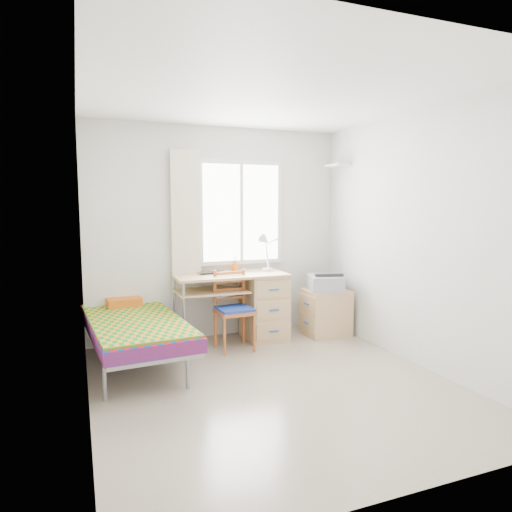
{
  "coord_description": "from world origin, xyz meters",
  "views": [
    {
      "loc": [
        -1.63,
        -3.7,
        1.66
      ],
      "look_at": [
        0.04,
        0.55,
        1.14
      ],
      "focal_mm": 32.0,
      "sensor_mm": 36.0,
      "label": 1
    }
  ],
  "objects": [
    {
      "name": "book",
      "position": [
        -0.2,
        1.38,
        0.59
      ],
      "size": [
        0.24,
        0.29,
        0.02
      ],
      "primitive_type": "imported",
      "rotation": [
        0.0,
        0.0,
        0.22
      ],
      "color": "gray",
      "rests_on": "desk"
    },
    {
      "name": "ceiling",
      "position": [
        0.0,
        0.0,
        2.6
      ],
      "size": [
        3.5,
        3.5,
        0.0
      ],
      "primitive_type": "plane",
      "rotation": [
        3.14,
        0.0,
        0.0
      ],
      "color": "white",
      "rests_on": "wall_back"
    },
    {
      "name": "printer",
      "position": [
        1.24,
        1.25,
        0.68
      ],
      "size": [
        0.5,
        0.55,
        0.2
      ],
      "rotation": [
        0.0,
        0.0,
        -0.28
      ],
      "color": "#929399",
      "rests_on": "cabinet"
    },
    {
      "name": "window",
      "position": [
        0.3,
        1.73,
        1.55
      ],
      "size": [
        1.1,
        0.04,
        1.3
      ],
      "color": "white",
      "rests_on": "wall_back"
    },
    {
      "name": "chair",
      "position": [
        0.0,
        1.17,
        0.51
      ],
      "size": [
        0.41,
        0.41,
        0.91
      ],
      "rotation": [
        0.0,
        0.0,
        0.05
      ],
      "color": "#AA4620",
      "rests_on": "floor"
    },
    {
      "name": "wall_right",
      "position": [
        1.6,
        0.0,
        1.3
      ],
      "size": [
        0.0,
        3.5,
        3.5
      ],
      "primitive_type": "plane",
      "rotation": [
        1.57,
        0.0,
        -1.57
      ],
      "color": "silver",
      "rests_on": "ground"
    },
    {
      "name": "cabinet",
      "position": [
        1.27,
        1.26,
        0.29
      ],
      "size": [
        0.55,
        0.49,
        0.58
      ],
      "rotation": [
        0.0,
        0.0,
        -0.04
      ],
      "color": "tan",
      "rests_on": "floor"
    },
    {
      "name": "pen_cup",
      "position": [
        0.15,
        1.54,
        0.89
      ],
      "size": [
        0.11,
        0.11,
        0.11
      ],
      "primitive_type": "cylinder",
      "rotation": [
        0.0,
        0.0,
        -0.28
      ],
      "color": "#CC4D16",
      "rests_on": "desk"
    },
    {
      "name": "bed",
      "position": [
        -1.12,
        1.12,
        0.4
      ],
      "size": [
        1.05,
        1.98,
        0.83
      ],
      "rotation": [
        0.0,
        0.0,
        0.08
      ],
      "color": "gray",
      "rests_on": "floor"
    },
    {
      "name": "floating_shelf",
      "position": [
        1.49,
        1.4,
        2.15
      ],
      "size": [
        0.2,
        0.32,
        0.03
      ],
      "primitive_type": "cube",
      "color": "white",
      "rests_on": "wall_right"
    },
    {
      "name": "laptop",
      "position": [
        -0.15,
        1.48,
        0.84
      ],
      "size": [
        0.4,
        0.33,
        0.03
      ],
      "primitive_type": "imported",
      "rotation": [
        0.0,
        0.0,
        0.39
      ],
      "color": "black",
      "rests_on": "desk"
    },
    {
      "name": "desk",
      "position": [
        0.41,
        1.41,
        0.45
      ],
      "size": [
        1.34,
        0.63,
        0.83
      ],
      "rotation": [
        0.0,
        0.0,
        -0.02
      ],
      "color": "tan",
      "rests_on": "floor"
    },
    {
      "name": "wall_back",
      "position": [
        0.0,
        1.75,
        1.3
      ],
      "size": [
        3.2,
        0.0,
        3.2
      ],
      "primitive_type": "plane",
      "rotation": [
        1.57,
        0.0,
        0.0
      ],
      "color": "silver",
      "rests_on": "ground"
    },
    {
      "name": "wall_left",
      "position": [
        -1.6,
        0.0,
        1.3
      ],
      "size": [
        0.0,
        3.5,
        3.5
      ],
      "primitive_type": "plane",
      "rotation": [
        1.57,
        0.0,
        1.57
      ],
      "color": "silver",
      "rests_on": "ground"
    },
    {
      "name": "task_lamp",
      "position": [
        0.48,
        1.35,
        1.13
      ],
      "size": [
        0.25,
        0.34,
        0.47
      ],
      "rotation": [
        0.0,
        0.0,
        0.19
      ],
      "color": "white",
      "rests_on": "desk"
    },
    {
      "name": "curtain",
      "position": [
        -0.42,
        1.68,
        1.45
      ],
      "size": [
        0.35,
        0.05,
        1.7
      ],
      "primitive_type": "cube",
      "color": "#EEE1C5",
      "rests_on": "wall_back"
    },
    {
      "name": "floor",
      "position": [
        0.0,
        0.0,
        0.0
      ],
      "size": [
        3.5,
        3.5,
        0.0
      ],
      "primitive_type": "plane",
      "color": "#BCAD93",
      "rests_on": "ground"
    }
  ]
}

